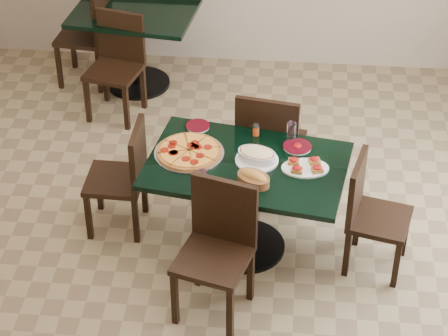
# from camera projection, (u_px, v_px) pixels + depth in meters

# --- Properties ---
(floor) EXTENTS (5.50, 5.50, 0.00)m
(floor) POSITION_uv_depth(u_px,v_px,m) (218.00, 248.00, 6.28)
(floor) COLOR olive
(floor) RESTS_ON ground
(room_shell) EXTENTS (5.50, 5.50, 5.50)m
(room_shell) POSITION_uv_depth(u_px,v_px,m) (368.00, 0.00, 6.88)
(room_shell) COLOR silver
(room_shell) RESTS_ON floor
(main_table) EXTENTS (1.44, 1.05, 0.75)m
(main_table) POSITION_uv_depth(u_px,v_px,m) (247.00, 185.00, 5.95)
(main_table) COLOR black
(main_table) RESTS_ON floor
(back_table) EXTENTS (1.15, 0.89, 0.75)m
(back_table) POSITION_uv_depth(u_px,v_px,m) (135.00, 34.00, 7.79)
(back_table) COLOR black
(back_table) RESTS_ON floor
(chair_far) EXTENTS (0.53, 0.53, 0.98)m
(chair_far) POSITION_uv_depth(u_px,v_px,m) (269.00, 142.00, 6.38)
(chair_far) COLOR black
(chair_far) RESTS_ON floor
(chair_near) EXTENTS (0.54, 0.54, 0.94)m
(chair_near) POSITION_uv_depth(u_px,v_px,m) (218.00, 242.00, 5.54)
(chair_near) COLOR black
(chair_near) RESTS_ON floor
(chair_right) EXTENTS (0.48, 0.48, 0.86)m
(chair_right) POSITION_uv_depth(u_px,v_px,m) (369.00, 209.00, 5.88)
(chair_right) COLOR black
(chair_right) RESTS_ON floor
(chair_left) EXTENTS (0.41, 0.41, 0.87)m
(chair_left) POSITION_uv_depth(u_px,v_px,m) (125.00, 173.00, 6.20)
(chair_left) COLOR black
(chair_left) RESTS_ON floor
(back_chair_near) EXTENTS (0.51, 0.51, 0.91)m
(back_chair_near) POSITION_uv_depth(u_px,v_px,m) (117.00, 59.00, 7.46)
(back_chair_near) COLOR black
(back_chair_near) RESTS_ON floor
(back_chair_left) EXTENTS (0.49, 0.49, 0.95)m
(back_chair_left) POSITION_uv_depth(u_px,v_px,m) (92.00, 29.00, 7.85)
(back_chair_left) COLOR black
(back_chair_left) RESTS_ON floor
(pepperoni_pizza) EXTENTS (0.48, 0.48, 0.04)m
(pepperoni_pizza) POSITION_uv_depth(u_px,v_px,m) (189.00, 152.00, 5.92)
(pepperoni_pizza) COLOR silver
(pepperoni_pizza) RESTS_ON main_table
(lasagna_casserole) EXTENTS (0.30, 0.29, 0.09)m
(lasagna_casserole) POSITION_uv_depth(u_px,v_px,m) (257.00, 155.00, 5.84)
(lasagna_casserole) COLOR silver
(lasagna_casserole) RESTS_ON main_table
(bread_basket) EXTENTS (0.28, 0.25, 0.10)m
(bread_basket) POSITION_uv_depth(u_px,v_px,m) (253.00, 178.00, 5.64)
(bread_basket) COLOR brown
(bread_basket) RESTS_ON main_table
(bruschetta_platter) EXTENTS (0.34, 0.25, 0.05)m
(bruschetta_platter) POSITION_uv_depth(u_px,v_px,m) (305.00, 166.00, 5.77)
(bruschetta_platter) COLOR silver
(bruschetta_platter) RESTS_ON main_table
(side_plate_near) EXTENTS (0.17, 0.17, 0.02)m
(side_plate_near) POSITION_uv_depth(u_px,v_px,m) (210.00, 184.00, 5.64)
(side_plate_near) COLOR silver
(side_plate_near) RESTS_ON main_table
(side_plate_far_r) EXTENTS (0.20, 0.20, 0.03)m
(side_plate_far_r) POSITION_uv_depth(u_px,v_px,m) (297.00, 147.00, 5.98)
(side_plate_far_r) COLOR silver
(side_plate_far_r) RESTS_ON main_table
(side_plate_far_l) EXTENTS (0.17, 0.17, 0.02)m
(side_plate_far_l) POSITION_uv_depth(u_px,v_px,m) (198.00, 126.00, 6.19)
(side_plate_far_l) COLOR silver
(side_plate_far_l) RESTS_ON main_table
(napkin_setting) EXTENTS (0.14, 0.14, 0.01)m
(napkin_setting) POSITION_uv_depth(u_px,v_px,m) (211.00, 190.00, 5.61)
(napkin_setting) COLOR white
(napkin_setting) RESTS_ON main_table
(water_glass_a) EXTENTS (0.07, 0.07, 0.14)m
(water_glass_a) POSITION_uv_depth(u_px,v_px,m) (291.00, 132.00, 6.02)
(water_glass_a) COLOR white
(water_glass_a) RESTS_ON main_table
(water_glass_b) EXTENTS (0.06, 0.06, 0.14)m
(water_glass_b) POSITION_uv_depth(u_px,v_px,m) (202.00, 180.00, 5.58)
(water_glass_b) COLOR white
(water_glass_b) RESTS_ON main_table
(pepper_shaker) EXTENTS (0.05, 0.05, 0.08)m
(pepper_shaker) POSITION_uv_depth(u_px,v_px,m) (256.00, 130.00, 6.08)
(pepper_shaker) COLOR #BC3814
(pepper_shaker) RESTS_ON main_table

